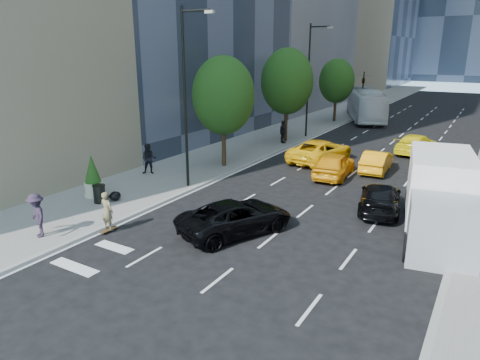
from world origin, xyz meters
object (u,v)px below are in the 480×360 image
Objects in this scene: black_sedan_mercedes at (380,198)px; box_truck at (440,197)px; city_bus at (366,104)px; planter_shrub at (93,176)px; black_sedan_lincoln at (236,217)px; skateboarder at (107,213)px; trash_can at (99,194)px.

black_sedan_mercedes is 3.52m from box_truck.
city_bus reaches higher than planter_shrub.
black_sedan_lincoln is 1.11× the size of black_sedan_mercedes.
trash_can is (-3.06, 2.23, -0.28)m from skateboarder.
skateboarder is 13.34m from black_sedan_mercedes.
trash_can is 1.45m from planter_shrub.
box_truck is at bearing -92.06° from city_bus.
city_bus is (0.80, 38.92, 0.90)m from skateboarder.
black_sedan_lincoln is at bearing -160.48° from box_truck.
city_bus reaches higher than skateboarder.
box_truck is at bearing 137.83° from black_sedan_mercedes.
black_sedan_mercedes is 0.37× the size of city_bus.
box_truck is at bearing -126.11° from black_sedan_lincoln.
planter_shrub is (-4.20, 2.84, 0.37)m from skateboarder.
planter_shrub is at bearing -120.56° from city_bus.
trash_can is at bearing 16.68° from black_sedan_mercedes.
city_bus reaches higher than black_sedan_mercedes.
skateboarder is at bearing -36.00° from trash_can.
box_truck is 8.25× the size of trash_can.
box_truck is at bearing 14.86° from planter_shrub.
skateboarder is 0.76× the size of planter_shrub.
city_bus is at bearing -91.84° from skateboarder.
city_bus is 33.76m from box_truck.
skateboarder is at bearing -34.09° from planter_shrub.
planter_shrub is at bearing 24.54° from black_sedan_lincoln.
planter_shrub reaches higher than skateboarder.
city_bus is (-4.15, 36.02, 1.05)m from black_sedan_lincoln.
black_sedan_mercedes is at bearing -137.94° from skateboarder.
skateboarder is 38.94m from city_bus.
planter_shrub is (-9.16, -0.06, 0.52)m from black_sedan_lincoln.
box_truck reaches higher than skateboarder.
black_sedan_mercedes is at bearing 23.89° from planter_shrub.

